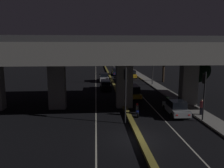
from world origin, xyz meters
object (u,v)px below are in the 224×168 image
object	(u,v)px
street_lamp	(151,60)
car_taxi_yellow_fifth	(132,74)
car_dark_blue_sixth	(115,71)
motorcycle_blue_filtering_near	(137,110)
traffic_light_right_of_median	(204,88)
car_taxi_yellow_second	(133,91)
traffic_light_left_of_median	(125,86)
motorcycle_white_filtering_mid	(127,95)
pedestrian_on_sidewalk	(202,107)
car_white_fourth	(122,79)
car_silver_lead	(176,107)
motorcycle_black_filtering_far	(118,85)
car_grey_third	(125,84)
car_black_lead_oncoming	(105,85)
car_white_second_oncoming	(104,77)

from	to	relation	value
street_lamp	car_taxi_yellow_fifth	bearing A→B (deg)	101.24
car_dark_blue_sixth	motorcycle_blue_filtering_near	distance (m)	34.88
traffic_light_right_of_median	car_taxi_yellow_second	distance (m)	12.12
traffic_light_left_of_median	car_dark_blue_sixth	distance (m)	37.24
car_taxi_yellow_second	car_dark_blue_sixth	xyz separation A→B (m)	(-0.23, 26.38, 0.01)
traffic_light_right_of_median	car_taxi_yellow_second	xyz separation A→B (m)	(-5.17, 10.69, -2.42)
traffic_light_left_of_median	traffic_light_right_of_median	distance (m)	7.75
traffic_light_left_of_median	car_dark_blue_sixth	xyz separation A→B (m)	(2.34, 37.07, -2.73)
motorcycle_white_filtering_mid	pedestrian_on_sidewalk	xyz separation A→B (m)	(6.86, -8.26, 0.38)
traffic_light_left_of_median	pedestrian_on_sidewalk	bearing A→B (deg)	10.74
car_white_fourth	pedestrian_on_sidewalk	world-z (taller)	pedestrian_on_sidewalk
street_lamp	car_silver_lead	distance (m)	19.46
motorcycle_black_filtering_far	car_taxi_yellow_second	bearing A→B (deg)	-168.98
car_grey_third	motorcycle_blue_filtering_near	xyz separation A→B (m)	(-0.66, -15.38, -0.29)
car_black_lead_oncoming	motorcycle_white_filtering_mid	xyz separation A→B (m)	(2.74, -7.23, -0.27)
traffic_light_right_of_median	car_white_second_oncoming	world-z (taller)	traffic_light_right_of_median
traffic_light_left_of_median	car_taxi_yellow_fifth	size ratio (longest dim) A/B	1.18
street_lamp	pedestrian_on_sidewalk	size ratio (longest dim) A/B	5.07
car_black_lead_oncoming	motorcycle_white_filtering_mid	distance (m)	7.74
car_silver_lead	car_taxi_yellow_second	distance (m)	9.07
car_taxi_yellow_fifth	car_white_second_oncoming	distance (m)	8.55
car_taxi_yellow_second	car_grey_third	xyz separation A→B (m)	(-0.31, 6.88, -0.08)
traffic_light_right_of_median	car_white_fourth	bearing A→B (deg)	102.48
car_grey_third	car_white_second_oncoming	bearing A→B (deg)	20.62
car_silver_lead	car_black_lead_oncoming	distance (m)	16.42
car_dark_blue_sixth	motorcycle_black_filtering_far	bearing A→B (deg)	174.48
car_grey_third	car_white_fourth	xyz separation A→B (m)	(0.21, 6.24, 0.01)
car_grey_third	car_white_second_oncoming	distance (m)	9.27
car_white_fourth	motorcycle_black_filtering_far	xyz separation A→B (m)	(-1.26, -5.17, -0.28)
car_white_second_oncoming	motorcycle_black_filtering_far	world-z (taller)	car_white_second_oncoming
car_taxi_yellow_second	motorcycle_white_filtering_mid	bearing A→B (deg)	127.82
car_silver_lead	pedestrian_on_sidewalk	distance (m)	2.66
traffic_light_left_of_median	motorcycle_black_filtering_far	xyz separation A→B (m)	(1.21, 18.64, -3.10)
motorcycle_blue_filtering_near	car_silver_lead	bearing A→B (deg)	-85.68
car_black_lead_oncoming	car_white_second_oncoming	xyz separation A→B (m)	(0.07, 9.13, 0.06)
motorcycle_white_filtering_mid	car_taxi_yellow_fifth	bearing A→B (deg)	-9.79
car_taxi_yellow_second	car_grey_third	world-z (taller)	car_taxi_yellow_second
traffic_light_right_of_median	car_white_second_oncoming	xyz separation A→B (m)	(-8.82, 26.22, -2.45)
street_lamp	traffic_light_right_of_median	bearing A→B (deg)	-90.22
car_white_second_oncoming	motorcycle_white_filtering_mid	distance (m)	16.58
traffic_light_right_of_median	car_taxi_yellow_second	world-z (taller)	traffic_light_right_of_median
traffic_light_left_of_median	motorcycle_blue_filtering_near	xyz separation A→B (m)	(1.61, 2.20, -3.11)
car_silver_lead	car_grey_third	distance (m)	15.75
car_black_lead_oncoming	motorcycle_blue_filtering_near	size ratio (longest dim) A/B	2.58
car_white_fourth	car_white_second_oncoming	size ratio (longest dim) A/B	0.97
car_taxi_yellow_fifth	car_dark_blue_sixth	bearing A→B (deg)	31.24
car_taxi_yellow_fifth	motorcycle_white_filtering_mid	bearing A→B (deg)	169.07
traffic_light_right_of_median	car_black_lead_oncoming	size ratio (longest dim) A/B	1.05
motorcycle_white_filtering_mid	motorcycle_black_filtering_far	size ratio (longest dim) A/B	0.99
car_taxi_yellow_fifth	motorcycle_white_filtering_mid	distance (m)	21.84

